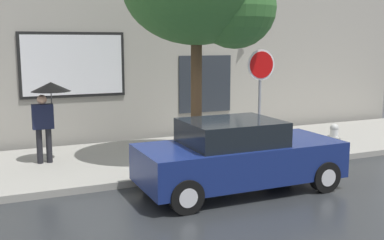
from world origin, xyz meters
name	(u,v)px	position (x,y,z in m)	size (l,w,h in m)	color
ground_plane	(212,193)	(0.00, 0.00, 0.00)	(60.00, 60.00, 0.00)	#282B2D
sidewalk	(161,157)	(0.00, 3.00, 0.07)	(20.00, 4.00, 0.15)	gray
building_facade	(131,26)	(-0.01, 5.50, 3.49)	(20.00, 0.67, 7.00)	#9E998E
parked_car	(238,156)	(0.55, -0.06, 0.72)	(4.16, 1.83, 1.47)	navy
fire_hydrant	(334,137)	(4.44, 1.60, 0.49)	(0.30, 0.44, 0.70)	white
pedestrian_with_umbrella	(48,100)	(-2.73, 3.26, 1.66)	(0.92, 0.92, 1.94)	black
stop_sign	(261,81)	(2.19, 1.76, 2.05)	(0.76, 0.10, 2.69)	gray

